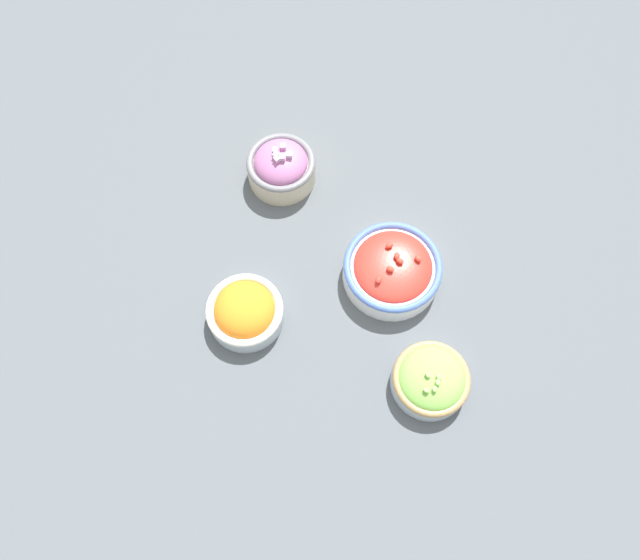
{
  "coord_description": "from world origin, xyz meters",
  "views": [
    {
      "loc": [
        0.38,
        -0.02,
        0.94
      ],
      "look_at": [
        0.0,
        0.0,
        0.03
      ],
      "focal_mm": 35.0,
      "sensor_mm": 36.0,
      "label": 1
    }
  ],
  "objects_px": {
    "bowl_red_onion": "(281,167)",
    "bowl_cherry_tomatoes": "(392,269)",
    "bowl_carrots": "(245,311)",
    "bowl_lettuce": "(431,380)"
  },
  "relations": [
    {
      "from": "bowl_red_onion",
      "to": "bowl_cherry_tomatoes",
      "type": "relative_size",
      "value": 0.74
    },
    {
      "from": "bowl_cherry_tomatoes",
      "to": "bowl_carrots",
      "type": "bearing_deg",
      "value": -76.2
    },
    {
      "from": "bowl_red_onion",
      "to": "bowl_carrots",
      "type": "relative_size",
      "value": 0.97
    },
    {
      "from": "bowl_red_onion",
      "to": "bowl_lettuce",
      "type": "xyz_separation_m",
      "value": [
        0.38,
        0.21,
        -0.01
      ]
    },
    {
      "from": "bowl_cherry_tomatoes",
      "to": "bowl_lettuce",
      "type": "distance_m",
      "value": 0.19
    },
    {
      "from": "bowl_red_onion",
      "to": "bowl_carrots",
      "type": "bearing_deg",
      "value": -14.18
    },
    {
      "from": "bowl_lettuce",
      "to": "bowl_red_onion",
      "type": "bearing_deg",
      "value": -150.87
    },
    {
      "from": "bowl_cherry_tomatoes",
      "to": "bowl_lettuce",
      "type": "relative_size",
      "value": 1.35
    },
    {
      "from": "bowl_red_onion",
      "to": "bowl_cherry_tomatoes",
      "type": "xyz_separation_m",
      "value": [
        0.2,
        0.17,
        -0.01
      ]
    },
    {
      "from": "bowl_carrots",
      "to": "bowl_lettuce",
      "type": "relative_size",
      "value": 1.03
    }
  ]
}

